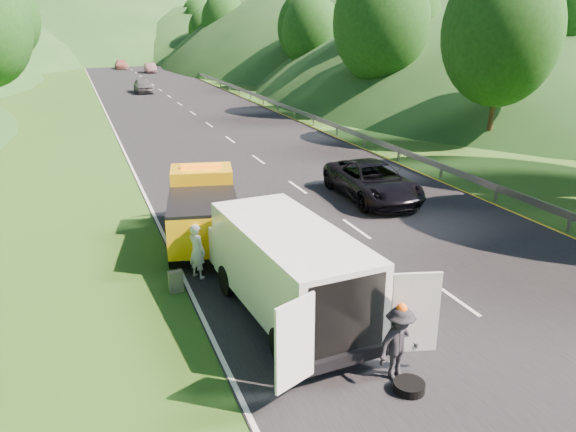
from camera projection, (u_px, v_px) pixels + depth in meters
name	position (u px, v px, depth m)	size (l,w,h in m)	color
ground	(328.00, 286.00, 16.59)	(320.00, 320.00, 0.00)	#38661E
road_surface	(180.00, 104.00, 52.90)	(14.00, 200.00, 0.02)	black
guardrail	(222.00, 87.00, 66.39)	(0.06, 140.00, 1.52)	gray
tree_line_right	(298.00, 78.00, 77.27)	(14.00, 140.00, 14.00)	#215318
hills_backdrop	(123.00, 53.00, 137.68)	(201.00, 288.60, 44.00)	#2D5B23
tow_truck	(203.00, 208.00, 19.54)	(3.36, 6.27, 2.56)	black
white_van	(287.00, 266.00, 14.51)	(3.87, 7.26, 2.51)	black
woman	(198.00, 277.00, 17.16)	(0.62, 0.46, 1.71)	white
child	(295.00, 315.00, 14.96)	(0.48, 0.38, 0.99)	tan
worker	(397.00, 379.00, 12.31)	(1.12, 0.64, 1.73)	black
suitcase	(176.00, 282.00, 16.15)	(0.40, 0.22, 0.65)	#5F6048
spare_tire	(409.00, 391.00, 11.89)	(0.68, 0.68, 0.20)	black
passing_suv	(372.00, 199.00, 24.73)	(2.65, 5.75, 1.60)	black
dist_car_a	(144.00, 93.00, 61.29)	(1.82, 4.53, 1.54)	#4A494E
dist_car_b	(151.00, 73.00, 85.10)	(1.47, 4.23, 1.39)	brown
dist_car_c	(122.00, 69.00, 91.93)	(1.91, 4.70, 1.36)	#AC6256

